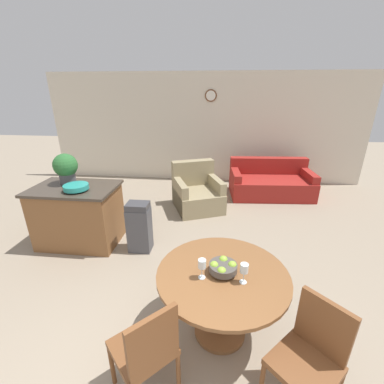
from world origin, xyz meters
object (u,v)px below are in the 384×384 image
wine_glass_left (202,265)px  armchair (197,193)px  wine_glass_right (244,269)px  fruit_bowl (223,267)px  dining_chair_near_right (311,353)px  trash_bin (139,227)px  dining_table (222,287)px  teal_bowl (76,187)px  couch (270,183)px  kitchen_island (79,215)px  potted_plant (66,167)px  dining_chair_near_left (147,349)px

wine_glass_left → armchair: 3.09m
wine_glass_right → fruit_bowl: bearing=149.5°
dining_chair_near_right → armchair: size_ratio=0.77×
fruit_bowl → trash_bin: fruit_bowl is taller
dining_table → wine_glass_left: bearing=-155.9°
wine_glass_right → teal_bowl: 2.66m
dining_table → armchair: armchair is taller
wine_glass_right → teal_bowl: teal_bowl is taller
dining_chair_near_right → teal_bowl: bearing=11.3°
couch → kitchen_island: bearing=-148.7°
fruit_bowl → teal_bowl: teal_bowl is taller
teal_bowl → wine_glass_right: bearing=-31.9°
kitchen_island → couch: bearing=35.5°
fruit_bowl → armchair: 3.02m
dining_chair_near_right → fruit_bowl: (-0.64, 0.54, 0.28)m
fruit_bowl → potted_plant: potted_plant is taller
wine_glass_right → trash_bin: wine_glass_right is taller
kitchen_island → couch: (3.32, 2.37, -0.19)m
fruit_bowl → kitchen_island: kitchen_island is taller
dining_chair_near_left → trash_bin: bearing=64.3°
dining_chair_near_right → teal_bowl: (-2.72, 1.85, 0.47)m
dining_chair_near_left → dining_chair_near_right: 1.19m
dining_chair_near_left → dining_table: bearing=5.0°
dining_table → wine_glass_left: wine_glass_left is taller
dining_table → kitchen_island: size_ratio=0.98×
teal_bowl → trash_bin: (0.87, 0.03, -0.61)m
dining_table → teal_bowl: bearing=148.0°
trash_bin → kitchen_island: bearing=173.4°
dining_chair_near_right → teal_bowl: size_ratio=2.70×
dining_table → fruit_bowl: 0.23m
fruit_bowl → potted_plant: bearing=146.2°
kitchen_island → wine_glass_left: bearing=-37.0°
teal_bowl → couch: 4.13m
kitchen_island → trash_bin: kitchen_island is taller
trash_bin → teal_bowl: bearing=-178.3°
wine_glass_right → wine_glass_left: bearing=176.8°
fruit_bowl → teal_bowl: (-2.08, 1.30, 0.19)m
dining_chair_near_right → fruit_bowl: bearing=5.1°
dining_table → kitchen_island: 2.64m
dining_table → couch: size_ratio=0.65×
teal_bowl → fruit_bowl: bearing=-32.0°
teal_bowl → potted_plant: (-0.29, 0.28, 0.20)m
couch → dining_chair_near_left: bearing=-114.7°
kitchen_island → armchair: 2.28m
wine_glass_right → armchair: size_ratio=0.16×
fruit_bowl → kitchen_island: (-2.21, 1.44, -0.33)m
dining_chair_near_left → couch: 4.76m
dining_table → trash_bin: (-1.21, 1.33, -0.18)m
wine_glass_right → potted_plant: 3.07m
trash_bin → couch: couch is taller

